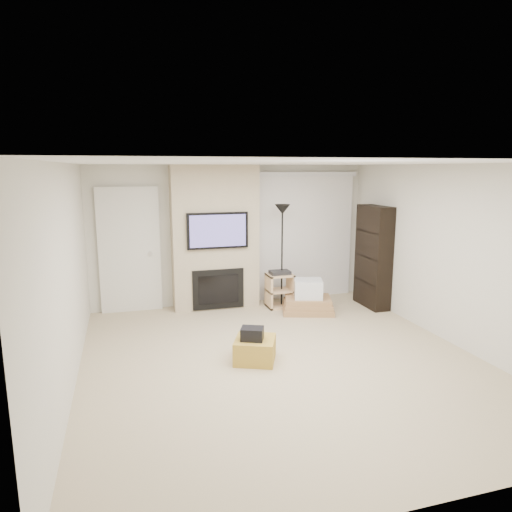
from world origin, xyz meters
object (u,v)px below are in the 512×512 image
object	(u,v)px
box_stack	(308,300)
bookshelf	(373,257)
ottoman	(255,350)
floor_lamp	(282,227)
av_stand	(280,288)

from	to	relation	value
box_stack	bookshelf	world-z (taller)	bookshelf
ottoman	bookshelf	size ratio (longest dim) A/B	0.28
ottoman	box_stack	xyz separation A→B (m)	(1.44, 1.70, 0.07)
ottoman	box_stack	bearing A→B (deg)	49.76
ottoman	floor_lamp	world-z (taller)	floor_lamp
box_stack	bookshelf	distance (m)	1.41
av_stand	bookshelf	distance (m)	1.75
av_stand	box_stack	xyz separation A→B (m)	(0.37, -0.42, -0.13)
box_stack	bookshelf	bearing A→B (deg)	0.73
floor_lamp	box_stack	distance (m)	1.34
floor_lamp	box_stack	size ratio (longest dim) A/B	1.81
floor_lamp	bookshelf	bearing A→B (deg)	-15.94
box_stack	ottoman	bearing A→B (deg)	-130.24
floor_lamp	box_stack	xyz separation A→B (m)	(0.32, -0.46, -1.22)
ottoman	box_stack	world-z (taller)	box_stack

